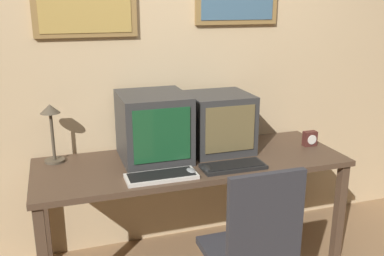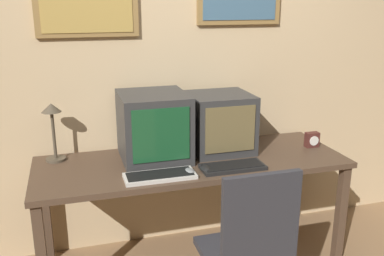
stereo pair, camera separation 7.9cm
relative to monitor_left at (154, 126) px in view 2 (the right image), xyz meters
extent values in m
cube|color=#D1B284|center=(0.23, 0.30, 0.34)|extent=(8.00, 0.05, 2.60)
cube|color=olive|center=(-0.35, 0.26, 0.75)|extent=(0.64, 0.02, 0.41)
cube|color=#B79347|center=(-0.35, 0.25, 0.75)|extent=(0.57, 0.01, 0.35)
cube|color=#4C3828|center=(0.23, -0.11, -0.23)|extent=(1.99, 0.70, 0.04)
cube|color=#4C3828|center=(1.17, -0.41, -0.61)|extent=(0.06, 0.06, 0.71)
cube|color=#4C3828|center=(-0.72, 0.20, -0.61)|extent=(0.06, 0.06, 0.71)
cube|color=#4C3828|center=(1.17, 0.20, -0.61)|extent=(0.06, 0.06, 0.71)
cube|color=#333333|center=(0.00, 0.00, 0.00)|extent=(0.42, 0.45, 0.43)
cube|color=#194C28|center=(0.00, -0.23, 0.01)|extent=(0.35, 0.01, 0.33)
cube|color=#333333|center=(0.46, 0.02, -0.02)|extent=(0.41, 0.39, 0.39)
cube|color=brown|center=(0.46, -0.18, -0.01)|extent=(0.33, 0.01, 0.30)
cube|color=beige|center=(-0.04, -0.34, -0.20)|extent=(0.42, 0.17, 0.02)
cube|color=black|center=(-0.04, -0.34, -0.19)|extent=(0.38, 0.14, 0.00)
cube|color=black|center=(0.42, -0.32, -0.20)|extent=(0.40, 0.17, 0.02)
cube|color=black|center=(0.42, -0.32, -0.19)|extent=(0.36, 0.14, 0.00)
ellipsoid|color=black|center=(0.25, -0.32, -0.20)|extent=(0.06, 0.11, 0.04)
ellipsoid|color=gray|center=(0.14, -0.34, -0.20)|extent=(0.06, 0.11, 0.03)
cube|color=#4C231E|center=(1.11, -0.10, -0.16)|extent=(0.09, 0.05, 0.10)
cylinder|color=white|center=(1.11, -0.13, -0.16)|extent=(0.07, 0.01, 0.07)
cylinder|color=#4C4233|center=(-0.62, 0.13, -0.21)|extent=(0.13, 0.13, 0.02)
cylinder|color=#4C4233|center=(-0.62, 0.13, -0.04)|extent=(0.02, 0.02, 0.31)
cone|color=#4C4233|center=(-0.62, 0.13, 0.13)|extent=(0.12, 0.12, 0.06)
cube|color=#2D2D33|center=(0.31, -0.78, -0.51)|extent=(0.42, 0.42, 0.04)
cube|color=#2D2D33|center=(0.31, -0.97, -0.23)|extent=(0.39, 0.04, 0.51)
camera|label=1|loc=(-0.58, -2.57, 0.77)|focal=40.00mm
camera|label=2|loc=(-0.51, -2.60, 0.77)|focal=40.00mm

